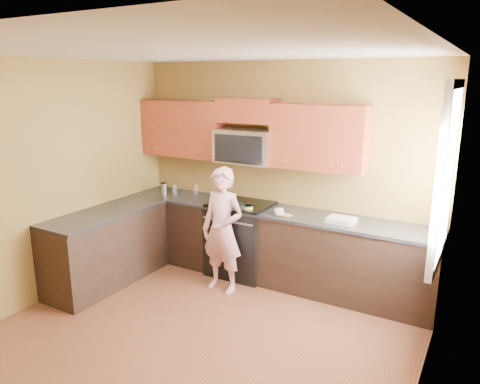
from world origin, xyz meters
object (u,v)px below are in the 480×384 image
Objects in this scene: woman at (223,230)px; travel_mug at (164,194)px; stove at (241,238)px; microwave at (246,163)px; butter_tub at (248,211)px; frying_pan at (234,208)px.

travel_mug is (-1.26, 0.49, 0.17)m from woman.
woman reaches higher than stove.
butter_tub is (0.20, -0.31, -0.53)m from microwave.
woman is at bearing -21.11° from travel_mug.
woman is (0.05, -0.53, 0.28)m from stove.
stove is 1.25× the size of microwave.
butter_tub is at bearing -42.43° from stove.
microwave is at bearing 90.00° from stove.
stove is 5.57× the size of travel_mug.
woman is (0.05, -0.65, -0.70)m from microwave.
travel_mug reaches higher than frying_pan.
woman reaches higher than butter_tub.
travel_mug is at bearing -178.23° from stove.
butter_tub is (0.20, -0.18, 0.45)m from stove.
stove is at bearing 1.77° from travel_mug.
travel_mug is (-1.21, -0.16, -0.53)m from microwave.
travel_mug is (-1.21, -0.04, 0.45)m from stove.
microwave is at bearing 86.18° from frying_pan.
stove is at bearing 98.84° from woman.
woman reaches higher than travel_mug.
travel_mug is (-1.26, 0.22, -0.03)m from frying_pan.
stove is 0.54m from frying_pan.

